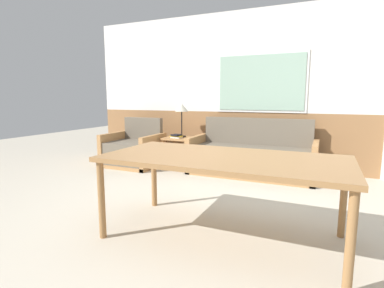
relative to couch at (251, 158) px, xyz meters
The scene contains 8 objects.
ground_plane 2.12m from the couch, 81.65° to the right, with size 16.00×16.00×0.00m, color beige.
wall_back 1.25m from the couch, 62.02° to the left, with size 7.20×0.09×2.70m.
couch is the anchor object (origin of this frame).
armchair 2.12m from the couch, behind, with size 0.95×0.80×0.85m.
side_table 1.34m from the couch, behind, with size 0.50×0.50×0.52m.
table_lamp 1.53m from the couch, behind, with size 0.23×0.23×0.60m.
book_stack 1.37m from the couch, behind, with size 0.22×0.18×0.07m.
dining_table 2.33m from the couch, 83.24° to the right, with size 2.05×1.00×0.73m.
Camera 1 is at (0.74, -2.61, 1.23)m, focal length 28.00 mm.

